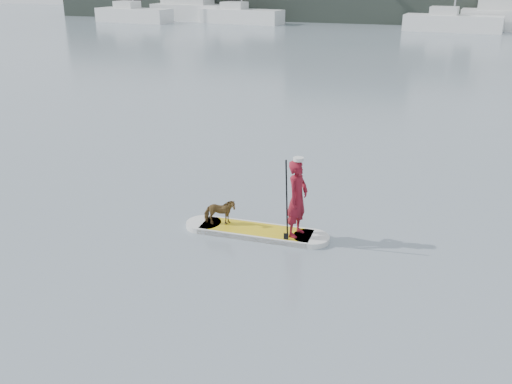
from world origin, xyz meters
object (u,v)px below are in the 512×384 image
(paddler, at_px, (297,198))
(sailboat_b, at_px, (241,14))
(dog, at_px, (220,212))
(sailboat_d, at_px, (452,21))
(motor_yacht_b, at_px, (192,4))
(paddleboard, at_px, (256,231))
(sailboat_a, at_px, (133,14))

(paddler, bearing_deg, sailboat_b, 34.11)
(dog, height_order, sailboat_d, sailboat_d)
(dog, distance_m, motor_yacht_b, 55.68)
(paddleboard, bearing_deg, sailboat_a, 121.36)
(sailboat_a, height_order, sailboat_d, sailboat_d)
(dog, xyz_separation_m, sailboat_b, (-16.56, 49.15, 0.51))
(sailboat_d, bearing_deg, paddler, -87.44)
(paddler, distance_m, sailboat_a, 55.70)
(motor_yacht_b, bearing_deg, sailboat_b, -7.95)
(sailboat_b, distance_m, motor_yacht_b, 6.63)
(paddler, bearing_deg, sailboat_a, 46.26)
(paddler, height_order, dog, paddler)
(sailboat_a, bearing_deg, sailboat_d, 8.16)
(sailboat_d, distance_m, motor_yacht_b, 28.10)
(sailboat_b, bearing_deg, sailboat_d, 3.17)
(paddleboard, distance_m, paddler, 1.29)
(dog, height_order, sailboat_a, sailboat_a)
(paddler, height_order, sailboat_b, sailboat_b)
(paddleboard, distance_m, sailboat_b, 52.15)
(sailboat_a, bearing_deg, motor_yacht_b, 43.21)
(sailboat_b, relative_size, sailboat_d, 1.02)
(paddleboard, xyz_separation_m, motor_yacht_b, (-23.80, 50.71, 1.77))
(paddleboard, relative_size, paddler, 1.96)
(paddler, xyz_separation_m, sailboat_a, (-30.02, 46.92, -0.09))
(dog, height_order, sailboat_b, sailboat_b)
(paddleboard, distance_m, sailboat_d, 47.38)
(paddleboard, distance_m, motor_yacht_b, 56.05)
(paddleboard, height_order, sailboat_d, sailboat_d)
(paddler, xyz_separation_m, sailboat_d, (3.15, 47.19, -0.03))
(sailboat_d, relative_size, motor_yacht_b, 1.28)
(paddleboard, height_order, paddler, paddler)
(dog, bearing_deg, sailboat_b, -2.19)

